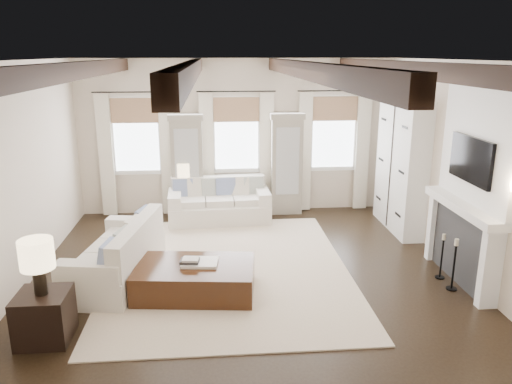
{
  "coord_description": "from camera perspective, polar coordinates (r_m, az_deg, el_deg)",
  "views": [
    {
      "loc": [
        -0.48,
        -6.58,
        3.3
      ],
      "look_at": [
        0.18,
        1.07,
        1.15
      ],
      "focal_mm": 35.0,
      "sensor_mm": 36.0,
      "label": 1
    }
  ],
  "objects": [
    {
      "name": "ground",
      "position": [
        7.38,
        -0.68,
        -10.92
      ],
      "size": [
        7.5,
        7.5,
        0.0
      ],
      "primitive_type": "plane",
      "color": "black",
      "rests_on": "ground"
    },
    {
      "name": "room_shell",
      "position": [
        7.71,
        4.34,
        5.05
      ],
      "size": [
        6.54,
        7.54,
        3.22
      ],
      "color": "beige",
      "rests_on": "ground"
    },
    {
      "name": "area_rug",
      "position": [
        7.97,
        -3.11,
        -8.78
      ],
      "size": [
        3.7,
        4.66,
        0.02
      ],
      "primitive_type": "cube",
      "color": "beige",
      "rests_on": "ground"
    },
    {
      "name": "sofa_back",
      "position": [
        10.13,
        -4.24,
        -1.32
      ],
      "size": [
        2.04,
        0.99,
        0.86
      ],
      "color": "white",
      "rests_on": "ground"
    },
    {
      "name": "sofa_left",
      "position": [
        7.78,
        -15.36,
        -7.16
      ],
      "size": [
        1.3,
        2.23,
        0.9
      ],
      "color": "white",
      "rests_on": "ground"
    },
    {
      "name": "ottoman",
      "position": [
        7.19,
        -6.98,
        -9.89
      ],
      "size": [
        1.75,
        1.21,
        0.43
      ],
      "primitive_type": "cube",
      "rotation": [
        0.0,
        0.0,
        -0.11
      ],
      "color": "black",
      "rests_on": "ground"
    },
    {
      "name": "tray",
      "position": [
        7.13,
        -6.43,
        -8.01
      ],
      "size": [
        0.54,
        0.43,
        0.04
      ],
      "primitive_type": "cube",
      "rotation": [
        0.0,
        0.0,
        -0.11
      ],
      "color": "white",
      "rests_on": "ottoman"
    },
    {
      "name": "book_lower",
      "position": [
        7.1,
        -7.58,
        -7.81
      ],
      "size": [
        0.28,
        0.23,
        0.04
      ],
      "primitive_type": "cube",
      "rotation": [
        0.0,
        0.0,
        -0.11
      ],
      "color": "#262628",
      "rests_on": "tray"
    },
    {
      "name": "book_upper",
      "position": [
        7.06,
        -7.5,
        -7.65
      ],
      "size": [
        0.24,
        0.19,
        0.03
      ],
      "primitive_type": "cube",
      "rotation": [
        0.0,
        0.0,
        -0.11
      ],
      "color": "beige",
      "rests_on": "book_lower"
    },
    {
      "name": "side_table_front",
      "position": [
        6.56,
        -23.02,
        -12.98
      ],
      "size": [
        0.59,
        0.59,
        0.59
      ],
      "primitive_type": "cube",
      "color": "black",
      "rests_on": "ground"
    },
    {
      "name": "lamp_front",
      "position": [
        6.25,
        -23.76,
        -6.86
      ],
      "size": [
        0.39,
        0.39,
        0.67
      ],
      "color": "black",
      "rests_on": "side_table_front"
    },
    {
      "name": "side_table_back",
      "position": [
        10.48,
        -8.11,
        -1.27
      ],
      "size": [
        0.37,
        0.37,
        0.56
      ],
      "primitive_type": "cube",
      "color": "black",
      "rests_on": "ground"
    },
    {
      "name": "lamp_back",
      "position": [
        10.31,
        -8.26,
        2.32
      ],
      "size": [
        0.34,
        0.34,
        0.58
      ],
      "color": "black",
      "rests_on": "side_table_back"
    },
    {
      "name": "candlestick_near",
      "position": [
        7.74,
        21.65,
        -8.15
      ],
      "size": [
        0.16,
        0.16,
        0.78
      ],
      "color": "black",
      "rests_on": "ground"
    },
    {
      "name": "candlestick_far",
      "position": [
        8.07,
        20.44,
        -7.28
      ],
      "size": [
        0.14,
        0.14,
        0.71
      ],
      "color": "black",
      "rests_on": "ground"
    }
  ]
}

